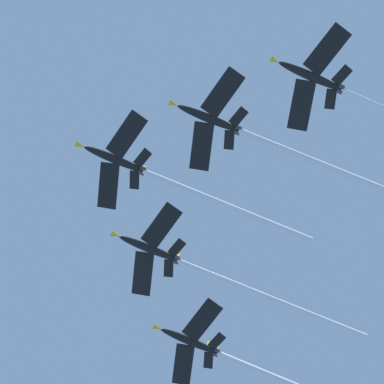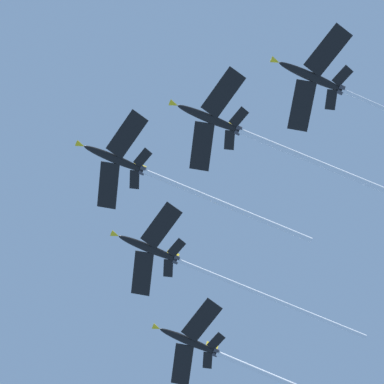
{
  "view_description": "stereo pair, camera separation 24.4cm",
  "coord_description": "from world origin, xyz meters",
  "views": [
    {
      "loc": [
        23.23,
        -26.66,
        1.86
      ],
      "look_at": [
        -3.42,
        16.19,
        141.31
      ],
      "focal_mm": 75.18,
      "sensor_mm": 36.0,
      "label": 1
    },
    {
      "loc": [
        23.03,
        -26.79,
        1.86
      ],
      "look_at": [
        -3.42,
        16.19,
        141.31
      ],
      "focal_mm": 75.18,
      "sensor_mm": 36.0,
      "label": 2
    }
  ],
  "objects": [
    {
      "name": "jet_right_wing",
      "position": [
        -11.15,
        28.17,
        139.92
      ],
      "size": [
        35.17,
        41.45,
        8.89
      ],
      "color": "black"
    },
    {
      "name": "jet_right_outer",
      "position": [
        -13.41,
        49.99,
        137.66
      ],
      "size": [
        33.9,
        39.91,
        9.36
      ],
      "color": "black"
    },
    {
      "name": "jet_lead",
      "position": [
        -7.16,
        11.1,
        142.48
      ],
      "size": [
        32.21,
        37.68,
        8.79
      ],
      "color": "black"
    },
    {
      "name": "jet_left_outer",
      "position": [
        29.95,
        14.38,
        139.3
      ],
      "size": [
        33.33,
        40.91,
        8.81
      ],
      "color": "black"
    },
    {
      "name": "jet_left_wing",
      "position": [
        12.38,
        13.6,
        140.24
      ],
      "size": [
        31.56,
        36.67,
        8.82
      ],
      "color": "black"
    }
  ]
}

